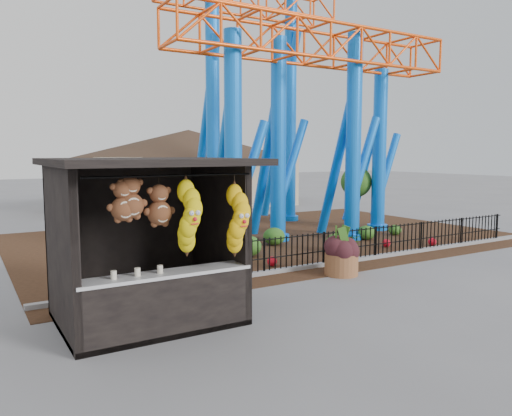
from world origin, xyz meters
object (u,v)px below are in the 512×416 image
prize_booth (151,244)px  potted_plant (345,251)px  terracotta_planter (341,264)px  roller_coaster (288,69)px

prize_booth → potted_plant: prize_booth is taller
potted_plant → terracotta_planter: bearing=-131.9°
prize_booth → potted_plant: size_ratio=3.78×
prize_booth → potted_plant: (6.29, 1.78, -1.06)m
prize_booth → roller_coaster: (8.11, 7.31, 4.92)m
prize_booth → roller_coaster: size_ratio=0.32×
roller_coaster → terracotta_planter: size_ratio=12.38×
terracotta_planter → prize_booth: bearing=-169.1°
roller_coaster → terracotta_planter: bearing=-112.2°
prize_booth → roller_coaster: bearing=42.0°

